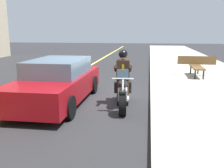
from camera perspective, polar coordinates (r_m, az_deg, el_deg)
ground_plane at (r=8.78m, az=-4.44°, el=-3.13°), size 80.00×80.00×0.00m
lane_center_stripe at (r=9.41m, az=-16.41°, el=-2.52°), size 60.00×0.16×0.01m
motorcycle_main at (r=7.66m, az=2.48°, el=-1.87°), size 2.22×0.73×1.26m
rider_main at (r=7.72m, az=2.50°, el=2.68°), size 0.66×0.59×1.74m
car_silver at (r=8.24m, az=-12.28°, el=0.56°), size 4.60×1.92×1.40m
bench_sidewalk at (r=12.69m, az=18.82°, el=4.24°), size 1.81×1.80×0.95m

